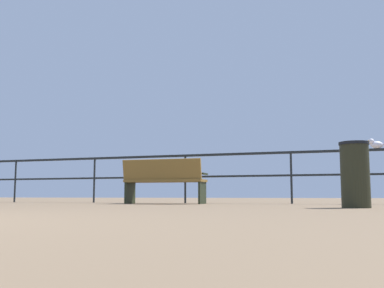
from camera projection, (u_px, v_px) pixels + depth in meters
pier_railing at (185, 167)px, 9.64m from camera, size 22.57×0.05×1.05m
bench_near_left at (164, 179)px, 8.79m from camera, size 1.63×0.72×0.87m
seagull_on_rail at (376, 144)px, 8.43m from camera, size 0.38×0.24×0.19m
trash_bin at (355, 175)px, 5.86m from camera, size 0.39×0.39×0.87m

